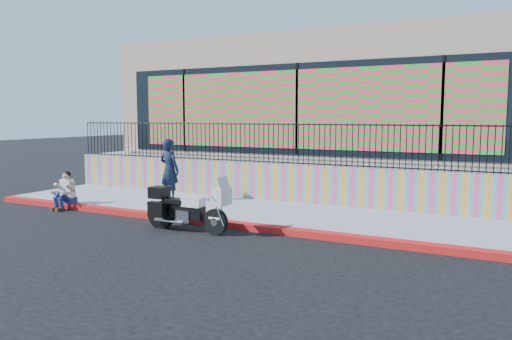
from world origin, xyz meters
The scene contains 10 objects.
ground centered at (0.00, 0.00, 0.00)m, with size 90.00×90.00×0.00m, color black.
red_curb centered at (0.00, 0.00, 0.07)m, with size 16.00×0.30×0.15m, color red.
sidewalk centered at (0.00, 1.65, 0.07)m, with size 16.00×3.00×0.15m, color #8890A3.
mural_wall centered at (0.00, 3.25, 0.70)m, with size 16.00×0.20×1.10m, color #EC3E84.
metal_fence centered at (0.00, 3.25, 1.85)m, with size 15.80×0.04×1.20m, color black, non-canonical shape.
elevated_platform centered at (0.00, 8.35, 0.62)m, with size 16.00×10.00×1.25m, color #8890A3.
storefront_building centered at (0.00, 8.13, 3.25)m, with size 14.00×8.06×4.00m.
police_motorcycle centered at (-0.68, -0.78, 0.55)m, with size 2.11×0.70×1.31m.
police_officer centered at (-3.06, 1.74, 1.07)m, with size 0.67×0.44×1.84m, color black.
seated_man centered at (-5.34, -0.17, 0.45)m, with size 0.54×0.71×1.06m.
Camera 1 is at (6.00, -10.05, 2.64)m, focal length 35.00 mm.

